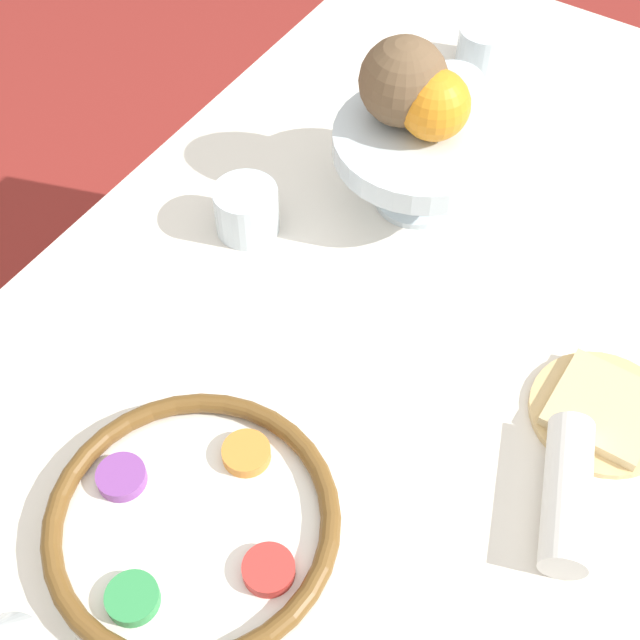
{
  "coord_description": "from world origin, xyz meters",
  "views": [
    {
      "loc": [
        -0.49,
        -0.23,
        1.54
      ],
      "look_at": [
        0.01,
        0.08,
        0.78
      ],
      "focal_mm": 50.0,
      "sensor_mm": 36.0,
      "label": 1
    }
  ],
  "objects_px": {
    "seder_plate": "(193,523)",
    "napkin_roll": "(567,493)",
    "coconut": "(404,81)",
    "cup_near": "(246,210)",
    "cup_far": "(484,47)",
    "fruit_stand": "(421,148)",
    "cup_mid": "(452,96)",
    "orange_fruit": "(435,105)",
    "bread_plate": "(603,410)"
  },
  "relations": [
    {
      "from": "seder_plate",
      "to": "bread_plate",
      "type": "height_order",
      "value": "seder_plate"
    },
    {
      "from": "bread_plate",
      "to": "cup_mid",
      "type": "xyz_separation_m",
      "value": [
        0.35,
        0.36,
        0.02
      ]
    },
    {
      "from": "napkin_roll",
      "to": "cup_far",
      "type": "xyz_separation_m",
      "value": [
        0.59,
        0.38,
        0.01
      ]
    },
    {
      "from": "fruit_stand",
      "to": "cup_mid",
      "type": "relative_size",
      "value": 2.71
    },
    {
      "from": "napkin_roll",
      "to": "orange_fruit",
      "type": "bearing_deg",
      "value": 46.87
    },
    {
      "from": "coconut",
      "to": "orange_fruit",
      "type": "bearing_deg",
      "value": -96.62
    },
    {
      "from": "orange_fruit",
      "to": "napkin_roll",
      "type": "bearing_deg",
      "value": -133.13
    },
    {
      "from": "cup_far",
      "to": "cup_mid",
      "type": "bearing_deg",
      "value": -174.38
    },
    {
      "from": "bread_plate",
      "to": "cup_near",
      "type": "distance_m",
      "value": 0.47
    },
    {
      "from": "fruit_stand",
      "to": "napkin_roll",
      "type": "xyz_separation_m",
      "value": [
        -0.29,
        -0.32,
        -0.06
      ]
    },
    {
      "from": "seder_plate",
      "to": "orange_fruit",
      "type": "relative_size",
      "value": 3.41
    },
    {
      "from": "coconut",
      "to": "cup_mid",
      "type": "relative_size",
      "value": 1.33
    },
    {
      "from": "orange_fruit",
      "to": "cup_far",
      "type": "relative_size",
      "value": 1.05
    },
    {
      "from": "cup_near",
      "to": "seder_plate",
      "type": "bearing_deg",
      "value": -151.9
    },
    {
      "from": "cup_mid",
      "to": "orange_fruit",
      "type": "bearing_deg",
      "value": -163.6
    },
    {
      "from": "orange_fruit",
      "to": "cup_near",
      "type": "xyz_separation_m",
      "value": [
        -0.16,
        0.16,
        -0.12
      ]
    },
    {
      "from": "seder_plate",
      "to": "napkin_roll",
      "type": "distance_m",
      "value": 0.36
    },
    {
      "from": "coconut",
      "to": "cup_mid",
      "type": "height_order",
      "value": "coconut"
    },
    {
      "from": "fruit_stand",
      "to": "coconut",
      "type": "bearing_deg",
      "value": 73.92
    },
    {
      "from": "coconut",
      "to": "napkin_roll",
      "type": "xyz_separation_m",
      "value": [
        -0.3,
        -0.36,
        -0.14
      ]
    },
    {
      "from": "cup_far",
      "to": "napkin_roll",
      "type": "bearing_deg",
      "value": -147.25
    },
    {
      "from": "fruit_stand",
      "to": "cup_far",
      "type": "distance_m",
      "value": 0.31
    },
    {
      "from": "seder_plate",
      "to": "napkin_roll",
      "type": "xyz_separation_m",
      "value": [
        0.22,
        -0.29,
        0.01
      ]
    },
    {
      "from": "fruit_stand",
      "to": "napkin_roll",
      "type": "relative_size",
      "value": 1.3
    },
    {
      "from": "seder_plate",
      "to": "cup_near",
      "type": "relative_size",
      "value": 3.59
    },
    {
      "from": "seder_plate",
      "to": "bread_plate",
      "type": "distance_m",
      "value": 0.43
    },
    {
      "from": "seder_plate",
      "to": "cup_near",
      "type": "distance_m",
      "value": 0.4
    },
    {
      "from": "coconut",
      "to": "cup_near",
      "type": "bearing_deg",
      "value": 145.12
    },
    {
      "from": "orange_fruit",
      "to": "cup_near",
      "type": "bearing_deg",
      "value": 135.0
    },
    {
      "from": "cup_far",
      "to": "cup_near",
      "type": "bearing_deg",
      "value": 167.8
    },
    {
      "from": "fruit_stand",
      "to": "coconut",
      "type": "height_order",
      "value": "coconut"
    },
    {
      "from": "coconut",
      "to": "napkin_roll",
      "type": "height_order",
      "value": "coconut"
    },
    {
      "from": "fruit_stand",
      "to": "cup_mid",
      "type": "xyz_separation_m",
      "value": [
        0.17,
        0.04,
        -0.06
      ]
    },
    {
      "from": "napkin_roll",
      "to": "seder_plate",
      "type": "bearing_deg",
      "value": 126.96
    },
    {
      "from": "fruit_stand",
      "to": "cup_far",
      "type": "xyz_separation_m",
      "value": [
        0.3,
        0.05,
        -0.06
      ]
    },
    {
      "from": "fruit_stand",
      "to": "coconut",
      "type": "xyz_separation_m",
      "value": [
        0.01,
        0.04,
        0.07
      ]
    },
    {
      "from": "orange_fruit",
      "to": "coconut",
      "type": "height_order",
      "value": "coconut"
    },
    {
      "from": "napkin_roll",
      "to": "cup_far",
      "type": "height_order",
      "value": "cup_far"
    },
    {
      "from": "seder_plate",
      "to": "coconut",
      "type": "height_order",
      "value": "coconut"
    },
    {
      "from": "cup_far",
      "to": "fruit_stand",
      "type": "bearing_deg",
      "value": -169.84
    },
    {
      "from": "orange_fruit",
      "to": "cup_mid",
      "type": "height_order",
      "value": "orange_fruit"
    },
    {
      "from": "seder_plate",
      "to": "cup_near",
      "type": "xyz_separation_m",
      "value": [
        0.35,
        0.19,
        0.02
      ]
    },
    {
      "from": "bread_plate",
      "to": "cup_far",
      "type": "relative_size",
      "value": 1.94
    },
    {
      "from": "orange_fruit",
      "to": "cup_near",
      "type": "height_order",
      "value": "orange_fruit"
    },
    {
      "from": "coconut",
      "to": "cup_far",
      "type": "height_order",
      "value": "coconut"
    },
    {
      "from": "cup_mid",
      "to": "cup_far",
      "type": "distance_m",
      "value": 0.12
    },
    {
      "from": "bread_plate",
      "to": "cup_near",
      "type": "relative_size",
      "value": 1.94
    },
    {
      "from": "bread_plate",
      "to": "cup_far",
      "type": "distance_m",
      "value": 0.6
    },
    {
      "from": "coconut",
      "to": "cup_mid",
      "type": "xyz_separation_m",
      "value": [
        0.16,
        0.0,
        -0.13
      ]
    },
    {
      "from": "napkin_roll",
      "to": "bread_plate",
      "type": "bearing_deg",
      "value": 3.09
    }
  ]
}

